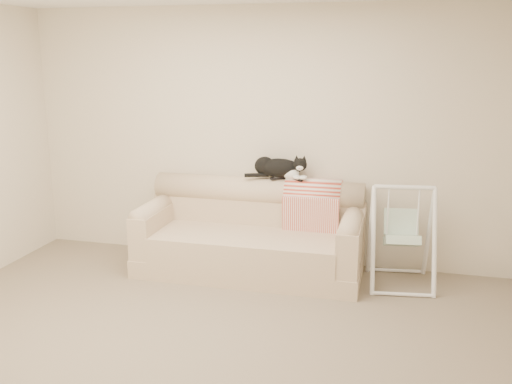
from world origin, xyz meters
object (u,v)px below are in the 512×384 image
sofa (251,237)px  remote_b (296,180)px  remote_a (279,178)px  tuxedo_cat (279,168)px  baby_swing (402,235)px

sofa → remote_b: size_ratio=12.56×
remote_a → sofa: bearing=-132.0°
sofa → tuxedo_cat: tuxedo_cat is taller
sofa → tuxedo_cat: bearing=47.9°
remote_a → baby_swing: 1.32m
remote_a → remote_b: size_ratio=1.01×
remote_b → baby_swing: (1.05, -0.23, -0.43)m
remote_b → tuxedo_cat: bearing=170.8°
sofa → baby_swing: 1.45m
remote_b → remote_a: bearing=170.5°
sofa → remote_a: bearing=48.0°
tuxedo_cat → remote_b: bearing=-9.2°
remote_a → remote_b: remote_a is taller
remote_a → baby_swing: baby_swing is taller
sofa → baby_swing: (1.45, -0.01, 0.13)m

